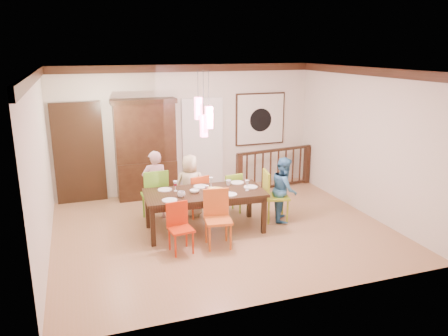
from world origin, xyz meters
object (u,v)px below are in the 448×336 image
object	(u,v)px
chair_end_right	(276,192)
china_hutch	(146,149)
balustrade	(274,168)
person_far_mid	(190,186)
chair_far_left	(154,191)
dining_table	(205,196)
person_far_left	(155,185)
person_end_right	(284,189)

from	to	relation	value
chair_end_right	china_hutch	bearing A→B (deg)	55.60
china_hutch	balustrade	size ratio (longest dim) A/B	1.08
person_far_mid	chair_far_left	bearing A→B (deg)	14.23
dining_table	chair_far_left	world-z (taller)	chair_far_left
person_far_left	person_end_right	size ratio (longest dim) A/B	1.09
balustrade	person_end_right	world-z (taller)	person_end_right
chair_far_left	person_far_left	size ratio (longest dim) A/B	0.76
dining_table	chair_far_left	size ratio (longest dim) A/B	2.13
dining_table	chair_end_right	xyz separation A→B (m)	(1.44, 0.02, -0.10)
dining_table	person_far_left	world-z (taller)	person_far_left
person_far_left	person_far_mid	xyz separation A→B (m)	(0.68, -0.09, -0.06)
chair_far_left	balustrade	bearing A→B (deg)	-162.77
chair_far_left	chair_end_right	distance (m)	2.35
person_far_mid	person_end_right	bearing A→B (deg)	169.14
dining_table	person_far_mid	xyz separation A→B (m)	(-0.06, 0.80, -0.05)
chair_end_right	balustrade	xyz separation A→B (m)	(0.84, 1.86, -0.07)
chair_end_right	balustrade	distance (m)	2.05
dining_table	person_far_left	xyz separation A→B (m)	(-0.74, 0.90, 0.01)
dining_table	chair_far_left	xyz separation A→B (m)	(-0.77, 0.82, -0.08)
person_far_mid	person_end_right	xyz separation A→B (m)	(1.66, -0.81, 0.00)
person_end_right	dining_table	bearing A→B (deg)	112.00
person_far_left	balustrade	bearing A→B (deg)	-159.29
china_hutch	balustrade	distance (m)	3.05
chair_end_right	person_far_mid	world-z (taller)	person_far_mid
china_hutch	chair_far_left	bearing A→B (deg)	-93.34
person_end_right	china_hutch	bearing A→B (deg)	67.84
chair_end_right	person_end_right	bearing A→B (deg)	-85.67
china_hutch	chair_end_right	bearing A→B (deg)	-46.05
china_hutch	person_far_mid	size ratio (longest dim) A/B	1.77
chair_far_left	china_hutch	size ratio (longest dim) A/B	0.47
dining_table	china_hutch	world-z (taller)	china_hutch
person_far_mid	person_end_right	size ratio (longest dim) A/B	0.99
chair_far_left	person_end_right	size ratio (longest dim) A/B	0.82
chair_end_right	china_hutch	distance (m)	3.11
chair_far_left	chair_end_right	world-z (taller)	chair_far_left
chair_far_left	person_end_right	world-z (taller)	person_end_right
person_far_mid	china_hutch	bearing A→B (deg)	-50.91
china_hutch	person_end_right	world-z (taller)	china_hutch
balustrade	chair_end_right	bearing A→B (deg)	-122.22
dining_table	person_far_mid	world-z (taller)	person_far_mid
chair_far_left	dining_table	bearing A→B (deg)	131.39
china_hutch	person_end_right	distance (m)	3.23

